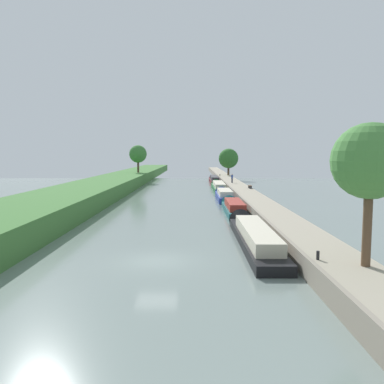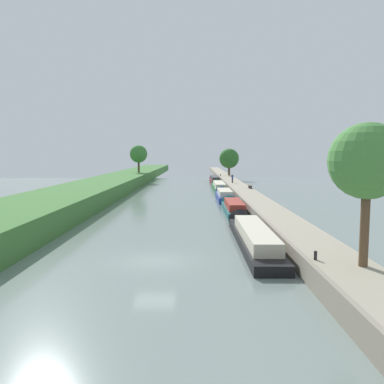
% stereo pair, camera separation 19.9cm
% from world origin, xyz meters
% --- Properties ---
extents(ground_plane, '(160.00, 160.00, 0.00)m').
position_xyz_m(ground_plane, '(0.00, 0.00, 0.00)').
color(ground_plane, slate).
extents(right_towpath, '(3.12, 260.00, 1.17)m').
position_xyz_m(right_towpath, '(9.79, 0.00, 0.58)').
color(right_towpath, '#9E937F').
rests_on(right_towpath, ground_plane).
extents(stone_quay, '(0.25, 260.00, 1.22)m').
position_xyz_m(stone_quay, '(8.10, 0.00, 0.61)').
color(stone_quay, gray).
rests_on(stone_quay, ground_plane).
extents(narrowboat_black, '(2.16, 16.17, 2.17)m').
position_xyz_m(narrowboat_black, '(6.61, 4.96, 0.59)').
color(narrowboat_black, black).
rests_on(narrowboat_black, ground_plane).
extents(narrowboat_teal, '(2.03, 11.36, 2.03)m').
position_xyz_m(narrowboat_teal, '(6.71, 20.41, 0.54)').
color(narrowboat_teal, '#195B60').
rests_on(narrowboat_teal, ground_plane).
extents(narrowboat_blue, '(2.10, 10.99, 2.11)m').
position_xyz_m(narrowboat_blue, '(6.55, 32.08, 0.61)').
color(narrowboat_blue, '#283D93').
rests_on(narrowboat_blue, ground_plane).
extents(narrowboat_green, '(2.09, 16.25, 2.08)m').
position_xyz_m(narrowboat_green, '(6.70, 47.25, 0.59)').
color(narrowboat_green, '#1E6033').
rests_on(narrowboat_green, ground_plane).
extents(narrowboat_maroon, '(1.82, 16.13, 2.07)m').
position_xyz_m(narrowboat_maroon, '(6.72, 63.37, 0.67)').
color(narrowboat_maroon, maroon).
rests_on(narrowboat_maroon, ground_plane).
extents(tree_rightbank_near, '(3.57, 3.57, 6.78)m').
position_xyz_m(tree_rightbank_near, '(10.45, -4.94, 6.11)').
color(tree_rightbank_near, brown).
rests_on(tree_rightbank_near, right_towpath).
extents(tree_rightbank_midnear, '(4.87, 4.87, 6.60)m').
position_xyz_m(tree_rightbank_midnear, '(10.81, 73.60, 5.31)').
color(tree_rightbank_midnear, '#4C3828').
rests_on(tree_rightbank_midnear, right_towpath).
extents(tree_leftbank_downstream, '(4.05, 4.05, 6.33)m').
position_xyz_m(tree_leftbank_downstream, '(-10.69, 67.18, 6.41)').
color(tree_leftbank_downstream, '#4C3828').
rests_on(tree_leftbank_downstream, left_grassy_bank).
extents(person_walking, '(0.34, 0.34, 1.66)m').
position_xyz_m(person_walking, '(9.26, 48.20, 2.04)').
color(person_walking, '#282D42').
rests_on(person_walking, right_towpath).
extents(mooring_bollard_near, '(0.16, 0.16, 0.45)m').
position_xyz_m(mooring_bollard_near, '(8.53, -3.85, 1.39)').
color(mooring_bollard_near, black).
rests_on(mooring_bollard_near, right_towpath).
extents(mooring_bollard_far, '(0.16, 0.16, 0.45)m').
position_xyz_m(mooring_bollard_far, '(8.53, 70.75, 1.39)').
color(mooring_bollard_far, black).
rests_on(mooring_bollard_far, right_towpath).
extents(park_bench, '(0.44, 1.50, 0.47)m').
position_xyz_m(park_bench, '(10.89, 36.65, 1.51)').
color(park_bench, '#333338').
rests_on(park_bench, right_towpath).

